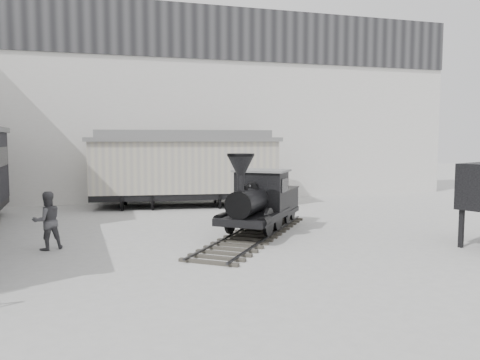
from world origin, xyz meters
name	(u,v)px	position (x,y,z in m)	size (l,w,h in m)	color
ground	(260,262)	(0.00, 0.00, 0.00)	(90.00, 90.00, 0.00)	#9E9E9B
north_wall	(180,104)	(0.00, 14.98, 5.55)	(34.00, 2.51, 11.00)	silver
locomotive	(259,204)	(1.25, 3.89, 1.09)	(6.41, 7.83, 2.96)	#2B2722
boxcar	(185,167)	(-0.28, 11.63, 2.08)	(10.00, 4.15, 3.98)	black
visitor_b	(47,221)	(-6.03, 3.25, 0.93)	(0.91, 0.71, 1.86)	#444447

